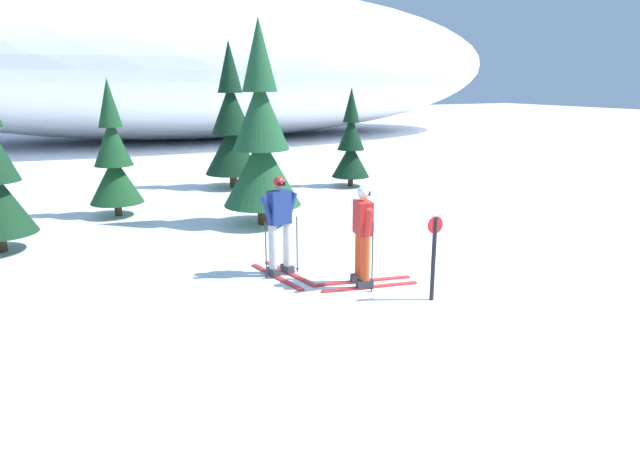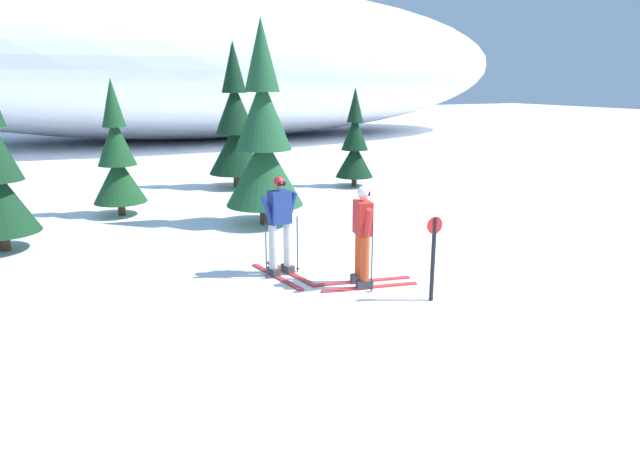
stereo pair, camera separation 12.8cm
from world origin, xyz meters
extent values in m
plane|color=white|center=(0.00, 0.00, 0.00)|extent=(120.00, 120.00, 0.00)
cube|color=red|center=(-0.92, 0.30, 0.01)|extent=(1.71, 0.44, 0.03)
cube|color=red|center=(-0.98, -0.01, 0.01)|extent=(1.71, 0.44, 0.03)
cube|color=#38383D|center=(-1.02, 0.32, 0.09)|extent=(0.30, 0.19, 0.12)
cube|color=#38383D|center=(-1.08, 0.01, 0.09)|extent=(0.30, 0.19, 0.12)
cylinder|color=#DB471E|center=(-1.02, 0.32, 0.54)|extent=(0.15, 0.15, 0.78)
cylinder|color=#DB471E|center=(-1.08, 0.01, 0.54)|extent=(0.15, 0.15, 0.78)
cube|color=red|center=(-1.05, 0.16, 1.22)|extent=(0.31, 0.44, 0.58)
cylinder|color=red|center=(-1.00, 0.41, 1.16)|extent=(0.15, 0.29, 0.58)
cylinder|color=red|center=(-1.10, -0.08, 1.16)|extent=(0.15, 0.29, 0.58)
sphere|color=beige|center=(-1.05, 0.16, 1.63)|extent=(0.19, 0.19, 0.19)
sphere|color=white|center=(-1.05, 0.16, 1.66)|extent=(0.21, 0.21, 0.21)
cube|color=black|center=(-0.97, 0.15, 1.64)|extent=(0.06, 0.15, 0.07)
cylinder|color=#2D2D33|center=(-0.93, 0.48, 0.60)|extent=(0.02, 0.02, 1.21)
cylinder|color=#2D2D33|center=(-0.93, 0.48, 0.06)|extent=(0.07, 0.07, 0.01)
cylinder|color=#2D2D33|center=(-1.06, -0.18, 0.60)|extent=(0.02, 0.02, 1.21)
cylinder|color=#2D2D33|center=(-1.06, -0.18, 0.06)|extent=(0.07, 0.07, 0.01)
cube|color=red|center=(-1.94, 1.25, 0.01)|extent=(0.36, 1.68, 0.03)
cube|color=red|center=(-2.24, 1.20, 0.01)|extent=(0.36, 1.68, 0.03)
cube|color=#38383D|center=(-1.95, 1.35, 0.09)|extent=(0.18, 0.30, 0.12)
cube|color=#38383D|center=(-2.25, 1.30, 0.09)|extent=(0.18, 0.30, 0.12)
cylinder|color=silver|center=(-1.95, 1.35, 0.56)|extent=(0.15, 0.15, 0.82)
cylinder|color=silver|center=(-2.25, 1.30, 0.56)|extent=(0.15, 0.15, 0.82)
cube|color=navy|center=(-2.10, 1.32, 1.27)|extent=(0.42, 0.30, 0.60)
cylinder|color=navy|center=(-1.86, 1.36, 1.22)|extent=(0.29, 0.14, 0.58)
cylinder|color=navy|center=(-2.34, 1.28, 1.22)|extent=(0.29, 0.14, 0.58)
sphere|color=#A37556|center=(-2.10, 1.32, 1.69)|extent=(0.19, 0.19, 0.19)
sphere|color=red|center=(-2.10, 1.32, 1.72)|extent=(0.21, 0.21, 0.21)
cube|color=black|center=(-2.09, 1.24, 1.70)|extent=(0.15, 0.06, 0.07)
cylinder|color=#2D2D33|center=(-1.77, 1.31, 0.53)|extent=(0.02, 0.02, 1.06)
cylinder|color=#2D2D33|center=(-1.77, 1.31, 0.06)|extent=(0.07, 0.07, 0.01)
cylinder|color=#2D2D33|center=(-2.42, 1.21, 0.53)|extent=(0.02, 0.02, 1.06)
cylinder|color=#2D2D33|center=(-2.42, 1.21, 0.06)|extent=(0.07, 0.07, 0.01)
cylinder|color=#47301E|center=(-6.75, 5.25, 0.27)|extent=(0.21, 0.21, 0.53)
cylinder|color=#47301E|center=(-4.13, 7.57, 0.24)|extent=(0.19, 0.19, 0.48)
cone|color=#194723|center=(-4.13, 7.57, 0.97)|extent=(1.36, 1.36, 1.22)
cone|color=#194723|center=(-4.13, 7.57, 1.94)|extent=(0.98, 0.98, 1.22)
cone|color=#194723|center=(-4.13, 7.57, 2.92)|extent=(0.60, 0.60, 1.22)
cylinder|color=#47301E|center=(-1.03, 5.03, 0.33)|extent=(0.26, 0.26, 0.66)
cone|color=#1E512D|center=(-1.03, 5.03, 1.34)|extent=(1.89, 1.89, 1.69)
cone|color=#1E512D|center=(-1.03, 5.03, 2.69)|extent=(1.36, 1.36, 1.69)
cone|color=#1E512D|center=(-1.03, 5.03, 4.05)|extent=(0.83, 0.83, 1.69)
cylinder|color=#47301E|center=(-0.11, 10.16, 0.32)|extent=(0.25, 0.25, 0.64)
cone|color=black|center=(-0.11, 10.16, 1.29)|extent=(1.82, 1.82, 1.63)
cone|color=black|center=(-0.11, 10.16, 2.59)|extent=(1.31, 1.31, 1.63)
cone|color=black|center=(-0.11, 10.16, 3.89)|extent=(0.80, 0.80, 1.63)
cylinder|color=#47301E|center=(3.48, 8.61, 0.22)|extent=(0.18, 0.18, 0.44)
cone|color=black|center=(3.48, 8.61, 0.89)|extent=(1.26, 1.26, 1.13)
cone|color=black|center=(3.48, 8.61, 1.79)|extent=(0.90, 0.90, 1.13)
cone|color=black|center=(3.48, 8.61, 2.69)|extent=(0.55, 0.55, 1.13)
ellipsoid|color=white|center=(3.70, 27.41, 4.48)|extent=(40.19, 18.76, 8.96)
cylinder|color=black|center=(-0.38, -0.93, 0.69)|extent=(0.07, 0.07, 1.38)
cylinder|color=red|center=(-0.38, -0.93, 1.26)|extent=(0.28, 0.02, 0.28)
camera|label=1|loc=(-5.88, -7.91, 3.47)|focal=32.00mm
camera|label=2|loc=(-5.76, -7.97, 3.47)|focal=32.00mm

